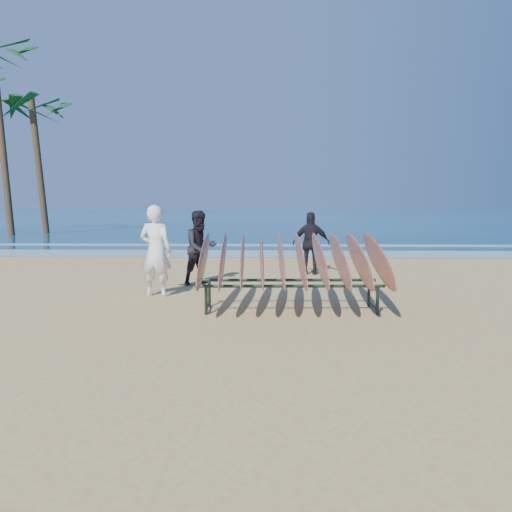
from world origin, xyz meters
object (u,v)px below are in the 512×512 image
(person_dark_b, at_px, (311,243))
(person_white, at_px, (156,251))
(person_dark_a, at_px, (201,248))
(surfboard_rack, at_px, (291,260))
(palm_mid, at_px, (36,111))

(person_dark_b, bearing_deg, person_white, 44.85)
(person_dark_a, bearing_deg, person_dark_b, -8.94)
(surfboard_rack, height_order, palm_mid, palm_mid)
(person_dark_b, relative_size, palm_mid, 0.21)
(surfboard_rack, relative_size, person_dark_b, 1.96)
(person_dark_b, distance_m, palm_mid, 21.46)
(surfboard_rack, distance_m, person_dark_a, 3.43)
(person_white, distance_m, palm_mid, 21.83)
(surfboard_rack, xyz_separation_m, person_dark_a, (-2.01, 2.78, -0.05))
(person_white, bearing_deg, palm_mid, -46.71)
(person_dark_a, bearing_deg, palm_mid, 85.01)
(person_dark_a, xyz_separation_m, person_dark_b, (2.71, 1.62, -0.03))
(person_white, xyz_separation_m, palm_mid, (-10.79, 18.02, 5.97))
(palm_mid, bearing_deg, person_dark_b, -46.35)
(person_white, height_order, person_dark_a, person_white)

